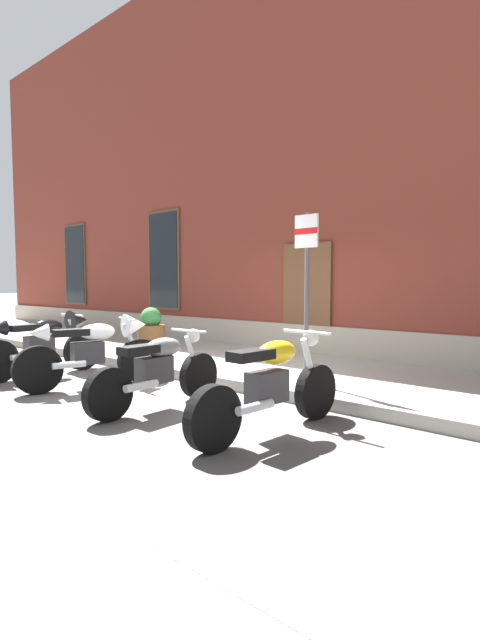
{
  "coord_description": "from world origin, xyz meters",
  "views": [
    {
      "loc": [
        5.42,
        -4.92,
        1.52
      ],
      "look_at": [
        0.24,
        0.8,
        0.93
      ],
      "focal_mm": 27.3,
      "sensor_mm": 36.0,
      "label": 1
    }
  ],
  "objects_px": {
    "motorcycle_white_sport": "(96,348)",
    "motorcycle_grey_naked": "(159,370)",
    "motorcycle_yellow_naked": "(272,385)",
    "motorcycle_black_sport": "(47,341)",
    "barrel_planter": "(151,334)",
    "parking_sign": "(306,273)"
  },
  "relations": [
    {
      "from": "motorcycle_white_sport",
      "to": "motorcycle_yellow_naked",
      "type": "bearing_deg",
      "value": -0.29
    },
    {
      "from": "motorcycle_black_sport",
      "to": "motorcycle_yellow_naked",
      "type": "xyz_separation_m",
      "value": [
        4.68,
        0.05,
        -0.08
      ]
    },
    {
      "from": "motorcycle_black_sport",
      "to": "motorcycle_grey_naked",
      "type": "xyz_separation_m",
      "value": [
        3.04,
        -0.09,
        -0.1
      ]
    },
    {
      "from": "motorcycle_grey_naked",
      "to": "parking_sign",
      "type": "xyz_separation_m",
      "value": [
        0.88,
        1.83,
        1.19
      ]
    },
    {
      "from": "motorcycle_yellow_naked",
      "to": "parking_sign",
      "type": "relative_size",
      "value": 0.94
    },
    {
      "from": "motorcycle_yellow_naked",
      "to": "motorcycle_black_sport",
      "type": "bearing_deg",
      "value": -179.34
    },
    {
      "from": "motorcycle_white_sport",
      "to": "parking_sign",
      "type": "bearing_deg",
      "value": 33.57
    },
    {
      "from": "motorcycle_black_sport",
      "to": "motorcycle_white_sport",
      "type": "relative_size",
      "value": 1.01
    },
    {
      "from": "motorcycle_yellow_naked",
      "to": "barrel_planter",
      "type": "xyz_separation_m",
      "value": [
        -4.48,
        1.93,
        0.06
      ]
    },
    {
      "from": "motorcycle_grey_naked",
      "to": "barrel_planter",
      "type": "bearing_deg",
      "value": 144.01
    },
    {
      "from": "motorcycle_grey_naked",
      "to": "motorcycle_black_sport",
      "type": "bearing_deg",
      "value": 178.37
    },
    {
      "from": "motorcycle_white_sport",
      "to": "motorcycle_grey_naked",
      "type": "xyz_separation_m",
      "value": [
        1.65,
        -0.16,
        -0.11
      ]
    },
    {
      "from": "barrel_planter",
      "to": "motorcycle_white_sport",
      "type": "bearing_deg",
      "value": -57.85
    },
    {
      "from": "motorcycle_black_sport",
      "to": "barrel_planter",
      "type": "distance_m",
      "value": 1.99
    },
    {
      "from": "motorcycle_white_sport",
      "to": "motorcycle_grey_naked",
      "type": "height_order",
      "value": "motorcycle_white_sport"
    },
    {
      "from": "motorcycle_black_sport",
      "to": "barrel_planter",
      "type": "relative_size",
      "value": 2.39
    },
    {
      "from": "motorcycle_white_sport",
      "to": "parking_sign",
      "type": "height_order",
      "value": "parking_sign"
    },
    {
      "from": "motorcycle_yellow_naked",
      "to": "parking_sign",
      "type": "height_order",
      "value": "parking_sign"
    },
    {
      "from": "motorcycle_white_sport",
      "to": "barrel_planter",
      "type": "xyz_separation_m",
      "value": [
        -1.2,
        1.91,
        -0.02
      ]
    },
    {
      "from": "motorcycle_yellow_naked",
      "to": "barrel_planter",
      "type": "relative_size",
      "value": 2.4
    },
    {
      "from": "motorcycle_black_sport",
      "to": "parking_sign",
      "type": "relative_size",
      "value": 0.93
    },
    {
      "from": "motorcycle_yellow_naked",
      "to": "barrel_planter",
      "type": "height_order",
      "value": "barrel_planter"
    }
  ]
}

